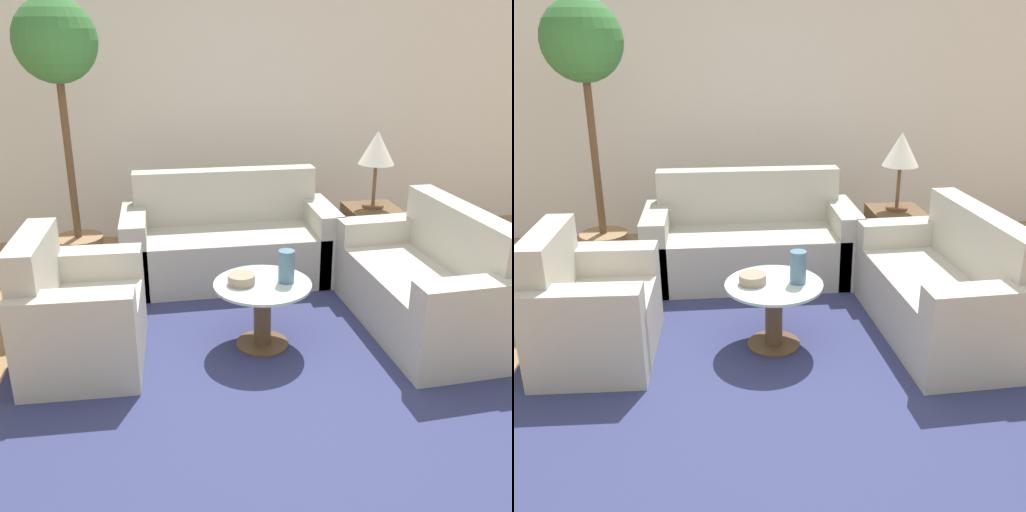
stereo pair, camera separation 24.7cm
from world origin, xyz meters
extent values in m
plane|color=#9E754C|center=(0.00, 0.00, 0.00)|extent=(14.00, 14.00, 0.00)
cube|color=white|center=(0.00, 3.08, 1.30)|extent=(10.00, 0.06, 2.60)
cube|color=navy|center=(-0.02, 0.59, 0.00)|extent=(3.27, 3.31, 0.01)
cube|color=#B2AD9E|center=(-0.09, 1.75, 0.22)|extent=(1.56, 0.76, 0.43)
cube|color=#B2AD9E|center=(-0.09, 2.04, 0.45)|extent=(1.56, 0.18, 0.89)
cube|color=#B2AD9E|center=(-0.87, 1.75, 0.31)|extent=(0.20, 0.76, 0.62)
cube|color=#B2AD9E|center=(0.69, 1.75, 0.31)|extent=(0.20, 0.76, 0.62)
cube|color=#B2AD9E|center=(-1.15, 0.60, 0.22)|extent=(0.73, 0.74, 0.43)
cube|color=#B2AD9E|center=(-1.41, 0.61, 0.43)|extent=(0.20, 0.72, 0.86)
cube|color=#B2AD9E|center=(-1.17, 0.24, 0.31)|extent=(0.71, 0.22, 0.62)
cube|color=#B2AD9E|center=(-1.14, 0.96, 0.31)|extent=(0.71, 0.22, 0.62)
cube|color=#B2AD9E|center=(1.11, 0.67, 0.22)|extent=(0.79, 1.30, 0.43)
cube|color=#B2AD9E|center=(1.39, 0.68, 0.44)|extent=(0.24, 1.27, 0.87)
cube|color=#B2AD9E|center=(1.08, 1.30, 0.31)|extent=(0.73, 0.24, 0.62)
cube|color=#B2AD9E|center=(1.14, 0.03, 0.31)|extent=(0.73, 0.24, 0.62)
cylinder|color=brown|center=(-0.02, 0.59, 0.01)|extent=(0.35, 0.35, 0.02)
cylinder|color=brown|center=(-0.02, 0.59, 0.22)|extent=(0.12, 0.12, 0.44)
cylinder|color=#B2C6C6|center=(-0.02, 0.59, 0.45)|extent=(0.64, 0.64, 0.02)
cube|color=brown|center=(1.14, 1.70, 0.30)|extent=(0.44, 0.44, 0.59)
cylinder|color=brown|center=(1.14, 1.70, 0.61)|extent=(0.18, 0.18, 0.02)
cylinder|color=brown|center=(1.14, 1.70, 0.79)|extent=(0.03, 0.03, 0.35)
cone|color=white|center=(1.14, 1.70, 1.10)|extent=(0.29, 0.29, 0.27)
cylinder|color=#93704C|center=(-1.34, 1.98, 0.19)|extent=(0.41, 0.41, 0.38)
cylinder|color=brown|center=(-1.34, 1.98, 1.06)|extent=(0.06, 0.06, 1.37)
sphere|color=#387538|center=(-1.34, 1.98, 1.92)|extent=(0.63, 0.63, 0.63)
cylinder|color=slate|center=(0.14, 0.59, 0.56)|extent=(0.11, 0.11, 0.22)
cylinder|color=gray|center=(-0.16, 0.60, 0.49)|extent=(0.18, 0.18, 0.07)
camera|label=1|loc=(-0.63, -2.73, 1.95)|focal=40.00mm
camera|label=2|loc=(-0.39, -2.77, 1.95)|focal=40.00mm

